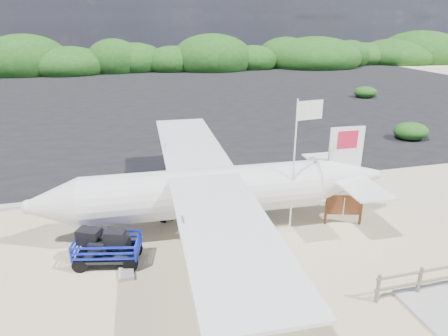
% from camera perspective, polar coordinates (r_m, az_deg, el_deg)
% --- Properties ---
extents(ground, '(160.00, 160.00, 0.00)m').
position_cam_1_polar(ground, '(16.52, 2.05, -9.56)').
color(ground, beige).
extents(asphalt_apron, '(90.00, 50.00, 0.04)m').
position_cam_1_polar(asphalt_apron, '(44.63, -9.11, 9.73)').
color(asphalt_apron, '#B2B2B2').
rests_on(asphalt_apron, ground).
extents(lagoon, '(9.00, 7.00, 0.40)m').
position_cam_1_polar(lagoon, '(17.96, -28.72, -9.72)').
color(lagoon, '#B2B2B2').
rests_on(lagoon, ground).
extents(vegetation_band, '(124.00, 8.00, 4.40)m').
position_cam_1_polar(vegetation_band, '(69.28, -11.34, 13.45)').
color(vegetation_band, '#B2B2B2').
rests_on(vegetation_band, ground).
extents(baggage_cart, '(2.70, 1.91, 1.23)m').
position_cam_1_polar(baggage_cart, '(15.40, -16.08, -12.94)').
color(baggage_cart, '#0C1CC0').
rests_on(baggage_cart, ground).
extents(flagpole, '(1.15, 0.58, 5.52)m').
position_cam_1_polar(flagpole, '(17.01, 9.32, -8.89)').
color(flagpole, white).
rests_on(flagpole, ground).
extents(signboard, '(1.65, 0.61, 1.37)m').
position_cam_1_polar(signboard, '(18.05, 16.49, -7.68)').
color(signboard, brown).
rests_on(signboard, ground).
extents(crew_a, '(0.75, 0.55, 1.89)m').
position_cam_1_polar(crew_a, '(17.10, 5.19, -4.93)').
color(crew_a, '#141B4B').
rests_on(crew_a, ground).
extents(crew_b, '(0.93, 0.83, 1.58)m').
position_cam_1_polar(crew_b, '(17.40, -8.59, -5.19)').
color(crew_b, '#141B4B').
rests_on(crew_b, ground).
extents(crew_c, '(1.15, 0.52, 1.94)m').
position_cam_1_polar(crew_c, '(16.68, 2.15, -5.47)').
color(crew_c, '#141B4B').
rests_on(crew_c, ground).
extents(aircraft_large, '(18.23, 18.23, 5.23)m').
position_cam_1_polar(aircraft_large, '(46.43, 10.67, 10.05)').
color(aircraft_large, '#B2B2B2').
rests_on(aircraft_large, ground).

